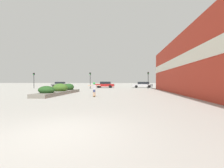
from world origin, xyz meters
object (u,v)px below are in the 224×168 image
Objects in this scene: car_leftmost at (60,84)px; car_center_right at (105,85)px; traffic_light_left at (90,78)px; car_center_left at (143,85)px; traffic_light_right at (148,77)px; skateboard at (94,96)px; skateboarder at (94,88)px; traffic_light_far_left at (34,78)px.

car_center_right is (12.36, -2.49, 0.04)m from car_leftmost.
car_center_left is at bearing 29.16° from traffic_light_left.
traffic_light_left is 11.62m from traffic_light_right.
skateboarder is (-0.00, -0.00, 0.80)m from skateboard.
traffic_light_right reaches higher than car_center_right.
traffic_light_far_left reaches higher than car_leftmost.
car_center_left is (6.73, 22.21, 0.67)m from skateboard.
car_leftmost is 21.22m from car_center_left.
traffic_light_left is 1.00× the size of traffic_light_far_left.
car_leftmost is 1.16× the size of traffic_light_far_left.
car_center_right is 10.64m from traffic_light_right.
traffic_light_left is at bearing -126.43° from car_leftmost.
car_center_left is 1.08× the size of car_center_right.
skateboard is at bearing -74.45° from traffic_light_left.
traffic_light_far_left is at bearing 124.66° from skateboard.
skateboarder is 23.21m from car_center_left.
car_center_right is at bearing -101.37° from car_leftmost.
skateboard is 0.22× the size of traffic_light_left.
car_center_right is (-2.10, 20.89, 0.70)m from skateboard.
traffic_light_left is at bearing 93.88° from skateboarder.
traffic_light_right is 23.83m from traffic_light_far_left.
car_center_left reaches higher than skateboard.
car_leftmost is 12.55m from traffic_light_left.
traffic_light_left reaches higher than skateboarder.
skateboarder is 27.49m from car_leftmost.
car_leftmost is 0.88× the size of car_center_right.
skateboard is 16.73m from traffic_light_left.
car_center_right is 15.46m from traffic_light_far_left.
car_leftmost is at bearing 110.08° from skateboarder.
car_leftmost is 1.16× the size of traffic_light_left.
car_leftmost is at bearing 78.63° from car_center_right.
traffic_light_right is (7.17, 15.89, 1.41)m from skateboarder.
car_center_left reaches higher than car_leftmost.
skateboard is at bearing -114.30° from traffic_light_right.
car_center_right is 5.64m from traffic_light_left.
car_leftmost is at bearing 143.57° from traffic_light_left.
skateboarder is at bearing -43.68° from traffic_light_far_left.
car_leftmost is 7.93m from traffic_light_far_left.
skateboarder is 0.38× the size of traffic_light_far_left.
traffic_light_right is at bearing 54.04° from skateboard.
car_leftmost is 0.81× the size of car_center_left.
car_leftmost reaches higher than skateboard.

